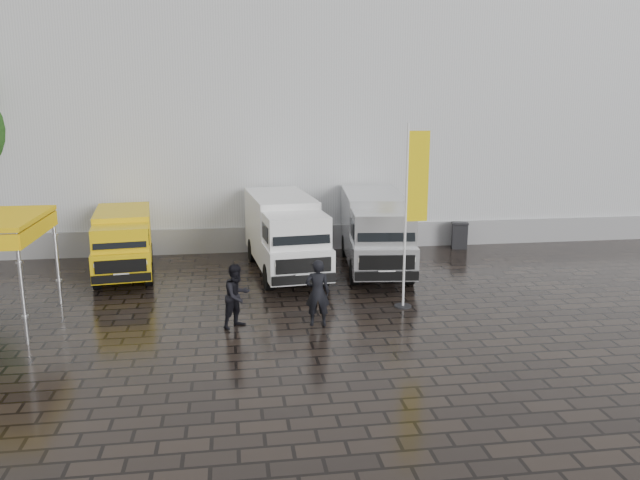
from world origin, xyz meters
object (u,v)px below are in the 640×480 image
object	(u,v)px
van_silver	(375,233)
flagpole	(412,206)
person_front	(317,293)
person_tent	(237,296)
van_white	(285,236)
wheelie_bin	(460,235)
van_yellow	(124,244)

from	to	relation	value
van_silver	flagpole	world-z (taller)	flagpole
van_silver	person_front	xyz separation A→B (m)	(-2.82, -5.39, -0.41)
person_tent	van_white	bearing A→B (deg)	29.87
flagpole	person_tent	size ratio (longest dim) A/B	3.08
person_front	flagpole	bearing A→B (deg)	-152.41
wheelie_bin	person_tent	bearing A→B (deg)	-123.06
van_yellow	van_silver	xyz separation A→B (m)	(8.73, -0.44, 0.23)
van_white	person_tent	bearing A→B (deg)	-113.95
van_white	person_front	bearing A→B (deg)	-91.46
van_yellow	wheelie_bin	distance (m)	13.09
flagpole	person_front	distance (m)	3.73
flagpole	wheelie_bin	xyz separation A→B (m)	(4.12, 6.91, -2.45)
van_white	person_front	xyz separation A→B (m)	(0.39, -5.39, -0.40)
van_silver	flagpole	bearing A→B (deg)	-83.05
van_white	person_tent	size ratio (longest dim) A/B	3.52
van_white	person_front	size ratio (longest dim) A/B	3.33
flagpole	person_tent	distance (m)	5.52
van_silver	flagpole	distance (m)	4.56
van_white	van_silver	size ratio (longest dim) A/B	0.99
van_yellow	van_white	size ratio (longest dim) A/B	0.78
van_silver	person_tent	xyz separation A→B (m)	(-4.95, -5.23, -0.46)
person_front	person_tent	distance (m)	2.13
person_front	van_silver	bearing A→B (deg)	-111.85
flagpole	wheelie_bin	distance (m)	8.41
van_yellow	wheelie_bin	size ratio (longest dim) A/B	4.40
wheelie_bin	van_yellow	bearing A→B (deg)	-154.15
wheelie_bin	person_front	size ratio (longest dim) A/B	0.59
van_white	van_silver	world-z (taller)	van_silver
van_silver	wheelie_bin	distance (m)	5.01
van_yellow	person_front	xyz separation A→B (m)	(5.90, -5.83, -0.18)
van_white	van_silver	bearing A→B (deg)	-5.58
flagpole	person_tent	world-z (taller)	flagpole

